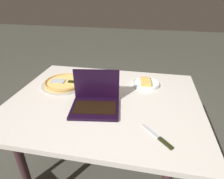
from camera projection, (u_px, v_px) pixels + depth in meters
ground_plane at (106, 168)px, 1.64m from camera, size 12.00×12.00×0.00m
dining_table at (105, 107)px, 1.34m from camera, size 1.29×1.02×0.70m
laptop at (96, 101)px, 1.20m from camera, size 0.33×0.28×0.22m
pizza_plate at (146, 83)px, 1.49m from camera, size 0.22×0.22×0.04m
pizza_tray at (64, 83)px, 1.49m from camera, size 0.34×0.34×0.04m
table_knife at (160, 138)px, 0.96m from camera, size 0.16×0.17×0.01m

